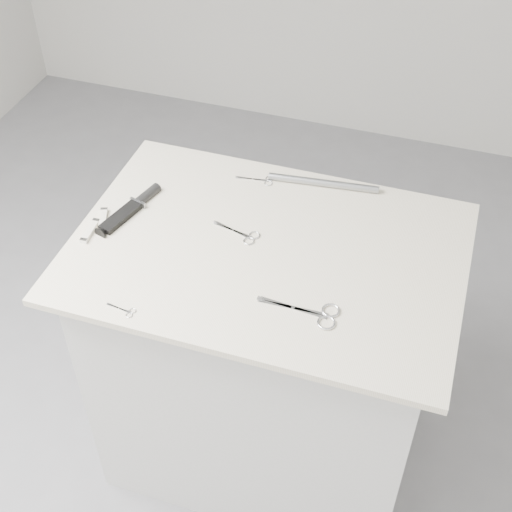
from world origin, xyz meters
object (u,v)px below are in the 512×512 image
(pocket_knife_a, at_px, (103,219))
(pocket_knife_b, at_px, (90,231))
(plinth, at_px, (265,363))
(large_shears, at_px, (316,313))
(metal_rail, at_px, (323,183))
(embroidery_scissors_a, at_px, (244,235))
(embroidery_scissors_b, at_px, (261,180))
(sheathed_knife, at_px, (133,207))
(tiny_scissors, at_px, (124,310))

(pocket_knife_a, distance_m, pocket_knife_b, 0.05)
(plinth, relative_size, large_shears, 4.67)
(pocket_knife_b, xyz_separation_m, metal_rail, (0.53, 0.38, 0.00))
(pocket_knife_a, bearing_deg, pocket_knife_b, 147.75)
(embroidery_scissors_a, height_order, embroidery_scissors_b, same)
(sheathed_knife, relative_size, metal_rail, 0.71)
(sheathed_knife, bearing_deg, pocket_knife_b, 166.88)
(plinth, distance_m, tiny_scissors, 0.62)
(embroidery_scissors_a, xyz_separation_m, pocket_knife_b, (-0.39, -0.11, 0.00))
(tiny_scissors, bearing_deg, metal_rail, 69.42)
(tiny_scissors, bearing_deg, embroidery_scissors_b, 82.86)
(pocket_knife_a, bearing_deg, tiny_scissors, -166.21)
(embroidery_scissors_a, height_order, pocket_knife_b, pocket_knife_b)
(large_shears, distance_m, embroidery_scissors_b, 0.52)
(pocket_knife_a, xyz_separation_m, pocket_knife_b, (-0.01, -0.05, 0.00))
(large_shears, xyz_separation_m, metal_rail, (-0.10, 0.48, 0.01))
(embroidery_scissors_b, distance_m, tiny_scissors, 0.59)
(large_shears, bearing_deg, pocket_knife_b, 172.87)
(plinth, relative_size, embroidery_scissors_b, 8.31)
(plinth, height_order, embroidery_scissors_b, embroidery_scissors_b)
(embroidery_scissors_b, bearing_deg, large_shears, -65.77)
(plinth, relative_size, embroidery_scissors_a, 6.78)
(pocket_knife_b, bearing_deg, plinth, -83.59)
(large_shears, relative_size, metal_rail, 0.62)
(large_shears, distance_m, pocket_knife_a, 0.64)
(metal_rail, bearing_deg, large_shears, -77.92)
(sheathed_knife, bearing_deg, large_shears, -95.51)
(large_shears, xyz_separation_m, sheathed_knife, (-0.57, 0.22, 0.01))
(sheathed_knife, height_order, metal_rail, sheathed_knife)
(plinth, xyz_separation_m, large_shears, (0.17, -0.18, 0.47))
(embroidery_scissors_a, bearing_deg, metal_rail, 76.08)
(tiny_scissors, xyz_separation_m, metal_rail, (0.33, 0.60, 0.01))
(pocket_knife_b, height_order, metal_rail, metal_rail)
(plinth, height_order, sheathed_knife, sheathed_knife)
(plinth, distance_m, sheathed_knife, 0.62)
(embroidery_scissors_a, distance_m, pocket_knife_a, 0.38)
(sheathed_knife, distance_m, pocket_knife_b, 0.14)
(embroidery_scissors_a, distance_m, tiny_scissors, 0.38)
(plinth, bearing_deg, large_shears, -45.55)
(embroidery_scissors_a, bearing_deg, plinth, -8.31)
(embroidery_scissors_b, bearing_deg, embroidery_scissors_a, -90.78)
(embroidery_scissors_b, xyz_separation_m, metal_rail, (0.17, 0.03, 0.01))
(large_shears, relative_size, embroidery_scissors_b, 1.78)
(embroidery_scissors_a, xyz_separation_m, metal_rail, (0.15, 0.27, 0.01))
(pocket_knife_a, bearing_deg, plinth, -107.71)
(plinth, height_order, embroidery_scissors_a, embroidery_scissors_a)
(plinth, distance_m, pocket_knife_a, 0.65)
(sheathed_knife, bearing_deg, plinth, -80.38)
(large_shears, height_order, tiny_scissors, large_shears)
(embroidery_scissors_a, relative_size, metal_rail, 0.43)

